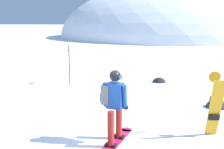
% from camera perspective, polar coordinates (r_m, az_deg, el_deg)
% --- Properties ---
extents(ground_plane, '(300.00, 300.00, 0.00)m').
position_cam_1_polar(ground_plane, '(6.21, -3.23, -15.22)').
color(ground_plane, white).
extents(ridge_peak_main, '(36.79, 33.11, 17.29)m').
position_cam_1_polar(ridge_peak_main, '(45.98, 12.80, 7.85)').
color(ridge_peak_main, white).
rests_on(ridge_peak_main, ground).
extents(snowboarder_main, '(0.82, 1.75, 1.71)m').
position_cam_1_polar(snowboarder_main, '(6.06, 0.38, -6.47)').
color(snowboarder_main, '#D11E5B').
rests_on(snowboarder_main, ground).
extents(spare_snowboard, '(0.28, 0.47, 1.61)m').
position_cam_1_polar(spare_snowboard, '(6.83, 21.08, -6.11)').
color(spare_snowboard, orange).
rests_on(spare_snowboard, ground).
extents(piste_marker_near, '(0.20, 0.20, 1.76)m').
position_cam_1_polar(piste_marker_near, '(11.76, -9.11, 2.70)').
color(piste_marker_near, black).
rests_on(piste_marker_near, ground).
extents(rock_dark, '(0.71, 0.61, 0.50)m').
position_cam_1_polar(rock_dark, '(9.41, 21.44, -6.52)').
color(rock_dark, '#383333').
rests_on(rock_dark, ground).
extents(rock_mid, '(0.70, 0.59, 0.49)m').
position_cam_1_polar(rock_mid, '(11.43, 0.39, -2.57)').
color(rock_mid, '#383333').
rests_on(rock_mid, ground).
extents(rock_small, '(0.59, 0.50, 0.41)m').
position_cam_1_polar(rock_small, '(12.41, 10.02, -1.60)').
color(rock_small, '#282628').
rests_on(rock_small, ground).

